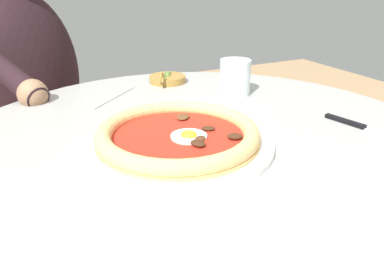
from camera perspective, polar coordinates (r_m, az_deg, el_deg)
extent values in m
cylinder|color=#999993|center=(0.70, 1.39, -2.35)|extent=(0.95, 0.95, 0.04)
cylinder|color=white|center=(0.65, -2.18, -2.31)|extent=(0.33, 0.33, 0.01)
cylinder|color=#E0B26B|center=(0.65, -2.19, -1.67)|extent=(0.28, 0.28, 0.01)
torus|color=#E0B26B|center=(0.64, -2.20, -0.76)|extent=(0.28, 0.28, 0.03)
cylinder|color=red|center=(0.65, -2.19, -1.27)|extent=(0.27, 0.27, 0.00)
cylinder|color=white|center=(0.63, -0.49, -1.28)|extent=(0.06, 0.06, 0.00)
ellipsoid|color=yellow|center=(0.63, -0.49, -1.11)|extent=(0.03, 0.03, 0.02)
ellipsoid|color=brown|center=(0.72, -1.39, 1.76)|extent=(0.04, 0.04, 0.01)
ellipsoid|color=#3D2314|center=(0.60, 0.91, -2.38)|extent=(0.03, 0.03, 0.01)
ellipsoid|color=#3D2314|center=(0.67, 2.61, -0.03)|extent=(0.03, 0.03, 0.01)
ellipsoid|color=#3D2314|center=(0.63, 6.61, -1.29)|extent=(0.03, 0.03, 0.01)
ellipsoid|color=#4C2D19|center=(0.62, 1.26, -1.68)|extent=(0.03, 0.03, 0.01)
ellipsoid|color=#2D6B28|center=(0.65, -1.29, -0.75)|extent=(0.01, 0.01, 0.00)
ellipsoid|color=#2D6B28|center=(0.72, -1.62, 1.83)|extent=(0.01, 0.01, 0.00)
ellipsoid|color=#2D6B28|center=(0.63, 0.41, -1.17)|extent=(0.01, 0.01, 0.00)
cylinder|color=silver|center=(0.92, 6.61, 7.74)|extent=(0.08, 0.08, 0.09)
cylinder|color=silver|center=(0.93, 6.52, 5.90)|extent=(0.07, 0.07, 0.02)
cube|color=black|center=(0.81, 22.42, 0.97)|extent=(0.09, 0.03, 0.01)
cylinder|color=olive|center=(1.03, -3.77, 7.52)|extent=(0.10, 0.10, 0.02)
torus|color=olive|center=(0.98, -4.65, 7.53)|extent=(0.03, 0.03, 0.03)
ellipsoid|color=#516B2D|center=(1.05, -3.63, 8.32)|extent=(0.02, 0.02, 0.02)
ellipsoid|color=#516B2D|center=(1.02, -4.42, 7.82)|extent=(0.02, 0.02, 0.02)
ellipsoid|color=#516B2D|center=(1.03, -3.81, 8.00)|extent=(0.02, 0.02, 0.02)
ellipsoid|color=#516B2D|center=(1.05, -3.82, 8.24)|extent=(0.02, 0.02, 0.02)
ellipsoid|color=#516B2D|center=(1.03, -3.79, 8.00)|extent=(0.02, 0.02, 0.02)
cube|color=#BCBCC1|center=(0.92, -11.87, 4.64)|extent=(0.13, 0.14, 0.00)
cube|color=#282833|center=(1.46, -21.09, -11.35)|extent=(0.39, 0.42, 0.45)
ellipsoid|color=black|center=(1.27, -24.16, 7.18)|extent=(0.33, 0.40, 0.52)
cylinder|color=black|center=(1.02, -26.40, 7.49)|extent=(0.26, 0.17, 0.13)
sphere|color=#936B4C|center=(0.94, -23.22, 4.82)|extent=(0.07, 0.07, 0.07)
cube|color=#957050|center=(1.39, -23.50, -1.76)|extent=(0.53, 0.53, 0.02)
cylinder|color=#8E6B4C|center=(1.30, -25.69, -16.43)|extent=(0.02, 0.02, 0.47)
cylinder|color=#8E6B4C|center=(1.43, -11.94, -10.54)|extent=(0.02, 0.02, 0.47)
cylinder|color=#8E6B4C|center=(1.71, -19.37, -5.53)|extent=(0.02, 0.02, 0.47)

